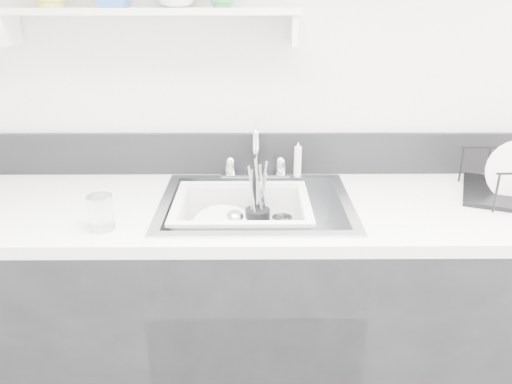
{
  "coord_description": "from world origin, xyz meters",
  "views": [
    {
      "loc": [
        -0.01,
        -0.35,
        1.58
      ],
      "look_at": [
        0.0,
        1.14,
        0.98
      ],
      "focal_mm": 35.0,
      "sensor_mm": 36.0,
      "label": 1
    }
  ],
  "objects": [
    {
      "name": "counter_run",
      "position": [
        0.0,
        1.19,
        0.46
      ],
      "size": [
        3.2,
        0.62,
        0.92
      ],
      "color": "black",
      "rests_on": "ground"
    },
    {
      "name": "backsplash",
      "position": [
        0.0,
        1.49,
        1.0
      ],
      "size": [
        3.2,
        0.02,
        0.16
      ],
      "primitive_type": "cube",
      "color": "black",
      "rests_on": "counter_run"
    },
    {
      "name": "sink",
      "position": [
        0.0,
        1.19,
        0.83
      ],
      "size": [
        0.64,
        0.52,
        0.2
      ],
      "primitive_type": null,
      "color": "silver",
      "rests_on": "counter_run"
    },
    {
      "name": "faucet",
      "position": [
        0.0,
        1.44,
        0.98
      ],
      "size": [
        0.26,
        0.18,
        0.23
      ],
      "color": "silver",
      "rests_on": "counter_run"
    },
    {
      "name": "side_sprayer",
      "position": [
        0.16,
        1.44,
        0.99
      ],
      "size": [
        0.03,
        0.03,
        0.14
      ],
      "primitive_type": "cylinder",
      "color": "white",
      "rests_on": "counter_run"
    },
    {
      "name": "wall_shelf",
      "position": [
        -0.35,
        1.42,
        1.51
      ],
      "size": [
        1.0,
        0.16,
        0.12
      ],
      "color": "silver",
      "rests_on": "room_shell"
    },
    {
      "name": "wash_tub",
      "position": [
        -0.05,
        1.19,
        0.84
      ],
      "size": [
        0.53,
        0.46,
        0.18
      ],
      "primitive_type": null,
      "rotation": [
        0.0,
        0.0,
        0.21
      ],
      "color": "white",
      "rests_on": "sink"
    },
    {
      "name": "plate_stack",
      "position": [
        -0.1,
        1.18,
        0.8
      ],
      "size": [
        0.28,
        0.27,
        0.11
      ],
      "rotation": [
        0.0,
        0.0,
        -0.03
      ],
      "color": "white",
      "rests_on": "wash_tub"
    },
    {
      "name": "utensil_cup",
      "position": [
        0.01,
        1.24,
        0.83
      ],
      "size": [
        0.09,
        0.09,
        0.29
      ],
      "rotation": [
        0.0,
        0.0,
        -0.11
      ],
      "color": "black",
      "rests_on": "wash_tub"
    },
    {
      "name": "ladle",
      "position": [
        -0.03,
        1.18,
        0.81
      ],
      "size": [
        0.26,
        0.31,
        0.09
      ],
      "primitive_type": null,
      "rotation": [
        0.0,
        0.0,
        -0.94
      ],
      "color": "silver",
      "rests_on": "wash_tub"
    },
    {
      "name": "tumbler_in_tub",
      "position": [
        0.09,
        1.2,
        0.82
      ],
      "size": [
        0.09,
        0.09,
        0.1
      ],
      "primitive_type": "cylinder",
      "rotation": [
        0.0,
        0.0,
        -0.39
      ],
      "color": "white",
      "rests_on": "wash_tub"
    },
    {
      "name": "tumbler_counter",
      "position": [
        -0.46,
        1.0,
        0.97
      ],
      "size": [
        0.08,
        0.08,
        0.11
      ],
      "primitive_type": "cylinder",
      "rotation": [
        0.0,
        0.0,
        -0.09
      ],
      "color": "white",
      "rests_on": "counter_run"
    },
    {
      "name": "bowl_small",
      "position": [
        0.1,
        1.14,
        0.79
      ],
      "size": [
        0.12,
        0.12,
        0.04
      ],
      "primitive_type": "imported",
      "rotation": [
        0.0,
        0.0,
        0.03
      ],
      "color": "white",
      "rests_on": "wash_tub"
    }
  ]
}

